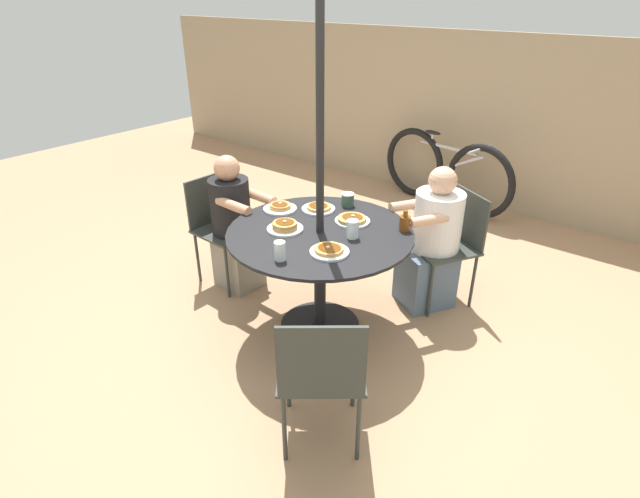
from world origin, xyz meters
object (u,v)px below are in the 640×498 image
(patio_chair_north, at_px, (452,239))
(patio_chair_south, at_px, (321,370))
(drinking_glass_a, at_px, (353,229))
(bicycle, at_px, (445,171))
(patio_chair_east, at_px, (220,222))
(pancake_plate_a, at_px, (319,208))
(pancake_plate_b, at_px, (352,220))
(pancake_plate_c, at_px, (329,251))
(drinking_glass_b, at_px, (280,251))
(diner_north, at_px, (432,245))
(diner_east, at_px, (234,228))
(coffee_cup, at_px, (348,199))
(pancake_plate_d, at_px, (285,227))
(syrup_bottle, at_px, (405,223))
(patio_table, at_px, (320,250))
(pancake_plate_e, at_px, (280,208))

(patio_chair_north, relative_size, patio_chair_south, 1.00)
(drinking_glass_a, distance_m, bicycle, 2.65)
(bicycle, bearing_deg, patio_chair_east, -96.37)
(pancake_plate_a, relative_size, pancake_plate_b, 1.00)
(pancake_plate_b, bearing_deg, pancake_plate_c, -72.21)
(drinking_glass_b, bearing_deg, patio_chair_east, 156.01)
(pancake_plate_b, distance_m, drinking_glass_a, 0.24)
(drinking_glass_b, bearing_deg, diner_north, 71.73)
(diner_east, bearing_deg, coffee_cup, 121.53)
(pancake_plate_d, relative_size, syrup_bottle, 1.72)
(pancake_plate_a, xyz_separation_m, pancake_plate_c, (0.46, -0.47, 0.00))
(patio_table, height_order, pancake_plate_d, pancake_plate_d)
(patio_chair_east, xyz_separation_m, pancake_plate_c, (1.29, -0.25, 0.27))
(patio_chair_south, bearing_deg, pancake_plate_e, 101.38)
(pancake_plate_b, height_order, pancake_plate_d, pancake_plate_d)
(diner_north, bearing_deg, patio_chair_east, 56.05)
(pancake_plate_e, xyz_separation_m, syrup_bottle, (0.88, 0.26, 0.04))
(drinking_glass_a, xyz_separation_m, bicycle, (-0.54, 2.56, -0.42))
(pancake_plate_e, xyz_separation_m, drinking_glass_b, (0.50, -0.55, 0.04))
(patio_chair_south, relative_size, coffee_cup, 9.20)
(patio_chair_north, relative_size, pancake_plate_c, 3.59)
(patio_chair_north, distance_m, bicycle, 1.92)
(patio_table, xyz_separation_m, syrup_bottle, (0.43, 0.36, 0.19))
(patio_chair_east, distance_m, coffee_cup, 1.08)
(patio_table, relative_size, diner_north, 1.13)
(patio_table, bearing_deg, patio_chair_north, 59.30)
(pancake_plate_b, height_order, drinking_glass_b, drinking_glass_b)
(drinking_glass_a, bearing_deg, diner_east, -179.03)
(pancake_plate_a, xyz_separation_m, drinking_glass_a, (0.45, -0.21, 0.04))
(syrup_bottle, height_order, drinking_glass_b, syrup_bottle)
(patio_chair_north, bearing_deg, diner_east, 62.08)
(pancake_plate_a, bearing_deg, patio_chair_east, -164.88)
(syrup_bottle, bearing_deg, pancake_plate_b, -162.30)
(pancake_plate_d, xyz_separation_m, pancake_plate_e, (-0.25, 0.23, -0.01))
(pancake_plate_b, xyz_separation_m, coffee_cup, (-0.20, 0.22, 0.03))
(pancake_plate_c, height_order, drinking_glass_b, drinking_glass_b)
(pancake_plate_d, distance_m, pancake_plate_e, 0.34)
(drinking_glass_b, height_order, bicycle, drinking_glass_b)
(drinking_glass_b, distance_m, bicycle, 3.12)
(diner_north, height_order, bicycle, diner_north)
(diner_east, height_order, pancake_plate_e, diner_east)
(diner_north, relative_size, patio_chair_east, 1.26)
(pancake_plate_b, bearing_deg, pancake_plate_a, 175.94)
(diner_north, bearing_deg, coffee_cup, 58.19)
(diner_north, relative_size, coffee_cup, 11.58)
(patio_chair_north, height_order, pancake_plate_d, patio_chair_north)
(patio_chair_south, relative_size, pancake_plate_d, 3.59)
(diner_east, distance_m, coffee_cup, 0.94)
(syrup_bottle, xyz_separation_m, bicycle, (-0.75, 2.26, -0.41))
(patio_chair_south, distance_m, pancake_plate_d, 1.14)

